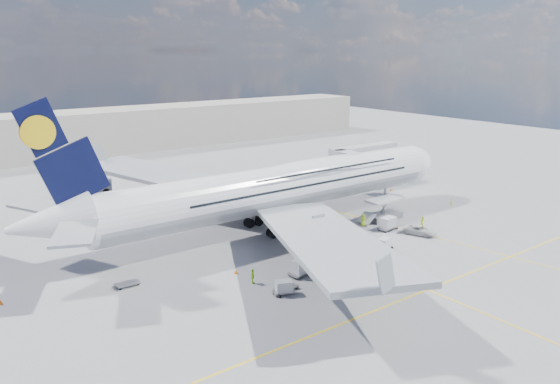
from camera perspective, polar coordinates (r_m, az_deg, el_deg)
ground at (r=82.35m, az=4.16°, el=-5.48°), size 300.00×300.00×0.00m
taxi_line_main at (r=82.35m, az=4.16°, el=-5.48°), size 0.25×220.00×0.01m
taxi_line_cross at (r=69.70m, az=15.17°, el=-9.82°), size 120.00×0.25×0.01m
taxi_line_diag at (r=98.34m, az=6.50°, el=-2.18°), size 14.16×99.06×0.01m
airliner at (r=87.92m, az=0.09°, el=0.54°), size 77.26×79.15×23.71m
jet_bridge at (r=115.11m, az=8.60°, el=3.72°), size 18.80×12.10×8.50m
cargo_loader at (r=95.19m, az=10.69°, el=-2.13°), size 8.53×3.20×3.67m
terminal at (r=162.91m, az=-18.41°, el=6.00°), size 180.00×16.00×12.00m
tree_line at (r=219.38m, az=-12.29°, el=7.91°), size 160.00×6.00×8.00m
dolly_row_a at (r=67.25m, az=0.70°, el=-9.92°), size 2.80×1.60×0.40m
dolly_row_b at (r=65.86m, az=0.42°, el=-9.90°), size 2.98×2.32×1.67m
dolly_row_c at (r=70.97m, az=2.25°, el=-7.84°), size 3.50×2.09×2.12m
dolly_back at (r=70.76m, az=-15.66°, el=-9.20°), size 2.88×1.63×0.41m
dolly_nose_far at (r=89.96m, az=11.22°, el=-3.21°), size 3.49×2.03×2.14m
dolly_nose_near at (r=81.15m, az=10.82°, el=-5.32°), size 3.06×2.19×1.75m
baggage_tug at (r=78.82m, az=8.21°, el=-5.95°), size 2.83×1.46×1.72m
catering_truck_inner at (r=99.80m, az=-10.65°, el=-1.03°), size 6.76×3.91×3.78m
catering_truck_outer at (r=116.29m, az=-19.03°, el=0.79°), size 7.91×4.28×4.47m
service_van at (r=88.93m, az=14.38°, el=-3.90°), size 3.96×5.64×1.43m
crew_nose at (r=106.74m, az=17.48°, el=-1.00°), size 0.66×0.58×1.53m
crew_loader at (r=92.43m, az=14.71°, el=-3.04°), size 1.15×1.03×1.96m
crew_wing at (r=68.71m, az=-2.88°, el=-8.79°), size 1.02×1.18×1.91m
crew_van at (r=91.28m, az=8.68°, el=-2.93°), size 1.14×1.14×2.00m
crew_tug at (r=71.21m, az=10.22°, el=-8.18°), size 1.24×0.75×1.86m
cone_nose at (r=115.05m, az=11.51°, el=0.24°), size 0.47×0.47×0.60m
cone_wing_left_inner at (r=99.83m, az=-14.40°, el=-2.12°), size 0.50×0.50×0.64m
cone_wing_left_outer at (r=96.66m, az=-15.40°, el=-2.77°), size 0.41×0.41×0.52m
cone_wing_right_inner at (r=72.00m, az=-4.62°, el=-8.26°), size 0.50×0.50×0.64m
cone_wing_right_outer at (r=67.69m, az=7.59°, el=-9.90°), size 0.47×0.47×0.60m
cone_tail at (r=71.17m, az=-27.17°, el=-10.20°), size 0.50×0.50×0.63m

